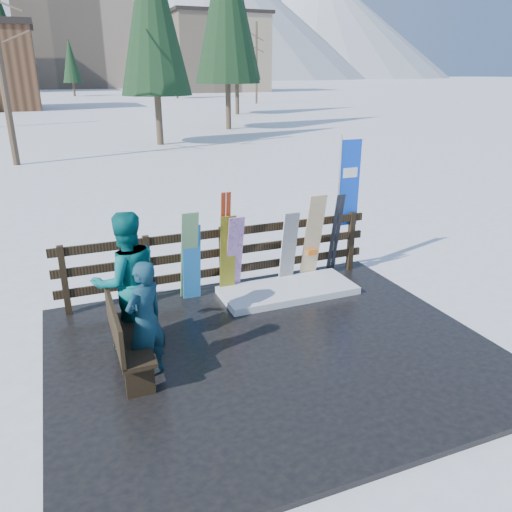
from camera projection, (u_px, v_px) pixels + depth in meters
name	position (u px, v px, depth m)	size (l,w,h in m)	color
ground	(273.00, 353.00, 7.01)	(700.00, 700.00, 0.00)	white
deck	(273.00, 351.00, 6.99)	(6.00, 5.00, 0.08)	black
fence	(223.00, 254.00, 8.66)	(5.60, 0.10, 1.15)	black
snow_patch	(288.00, 290.00, 8.70)	(2.34, 1.00, 0.12)	white
bench	(124.00, 335.00, 6.29)	(0.40, 1.50, 0.97)	black
snowboard_0	(192.00, 263.00, 8.26)	(0.30, 0.03, 1.35)	#2C87DC
snowboard_1	(189.00, 256.00, 8.20)	(0.27, 0.03, 1.63)	white
snowboard_2	(228.00, 255.00, 8.46)	(0.27, 0.03, 1.43)	yellow
snowboard_3	(235.00, 255.00, 8.51)	(0.27, 0.03, 1.44)	silver
snowboard_4	(289.00, 249.00, 8.87)	(0.28, 0.03, 1.38)	black
snowboard_5	(313.00, 238.00, 8.99)	(0.33, 0.03, 1.67)	white
ski_pair_a	(225.00, 243.00, 8.45)	(0.16, 0.23, 1.81)	#A42F14
ski_pair_b	(335.00, 235.00, 9.24)	(0.17, 0.29, 1.59)	black
rental_flag	(347.00, 189.00, 9.24)	(0.45, 0.04, 2.60)	silver
person_front	(145.00, 320.00, 6.12)	(0.56, 0.37, 1.55)	#174A52
person_back	(127.00, 282.00, 6.73)	(0.95, 0.74, 1.95)	#096162
resort_buildings	(56.00, 41.00, 104.35)	(73.00, 87.60, 22.60)	tan
trees	(91.00, 50.00, 46.38)	(42.29, 68.64, 12.08)	#382B1E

